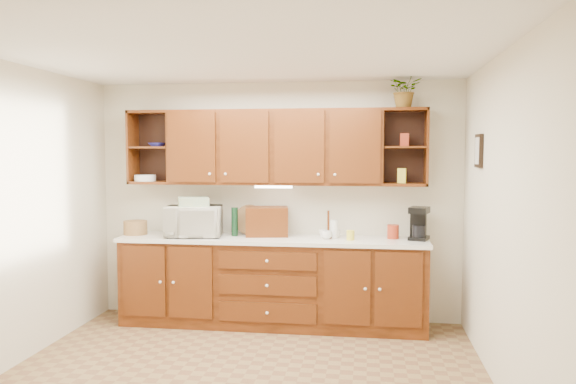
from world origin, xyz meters
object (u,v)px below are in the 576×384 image
(bread_box, at_px, (267,221))
(potted_plant, at_px, (405,90))
(microwave, at_px, (194,221))
(coffee_maker, at_px, (419,224))

(bread_box, relative_size, potted_plant, 1.23)
(bread_box, bearing_deg, potted_plant, -10.54)
(bread_box, bearing_deg, microwave, -179.59)
(microwave, height_order, potted_plant, potted_plant)
(microwave, bearing_deg, potted_plant, -6.39)
(coffee_maker, relative_size, potted_plant, 0.93)
(bread_box, xyz_separation_m, coffee_maker, (1.59, -0.02, 0.01))
(microwave, distance_m, bread_box, 0.78)
(coffee_maker, bearing_deg, potted_plant, -165.88)
(microwave, xyz_separation_m, coffee_maker, (2.37, 0.12, -0.00))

